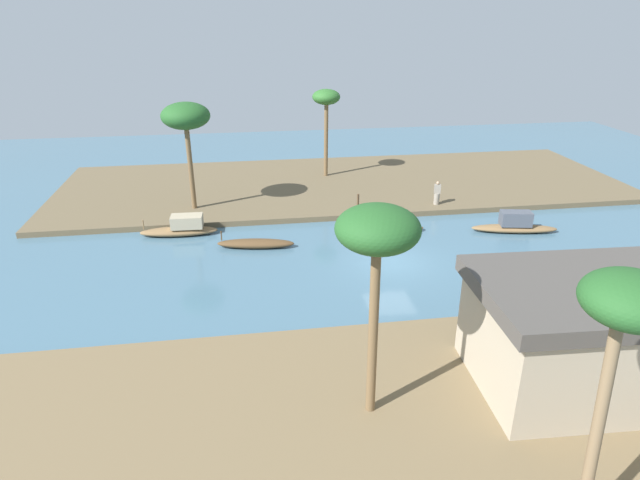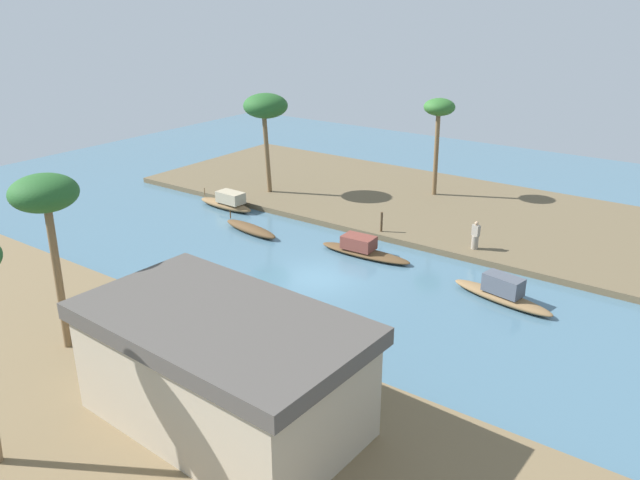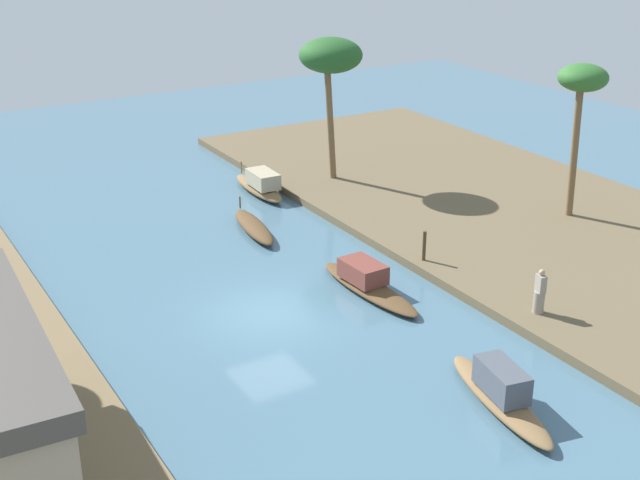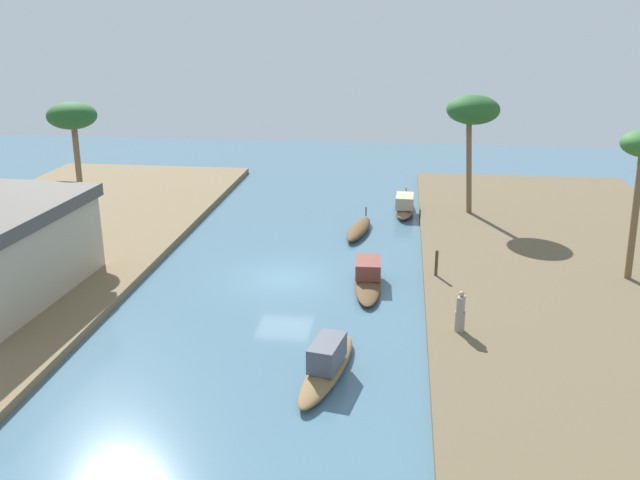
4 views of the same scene
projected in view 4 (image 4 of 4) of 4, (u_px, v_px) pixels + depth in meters
river_water at (284, 278)px, 30.74m from camera, size 68.32×68.32×0.00m
riverbank_left at (590, 289)px, 29.12m from camera, size 41.40×14.29×0.35m
riverbank_right at (7, 262)px, 32.25m from camera, size 41.40×14.29×0.35m
sampan_midstream at (327, 364)px, 22.37m from camera, size 5.18×1.98×1.29m
sampan_downstream_large at (405, 206)px, 40.50m from camera, size 4.53×1.25×1.22m
sampan_with_red_awning at (359, 229)px, 36.89m from camera, size 4.39×1.55×0.99m
sampan_open_hull at (368, 277)px, 29.91m from camera, size 5.41×1.43×1.07m
person_on_near_bank at (460, 314)px, 24.71m from camera, size 0.47×0.46×1.57m
mooring_post at (436, 263)px, 29.95m from camera, size 0.14×0.14×1.18m
palm_tree_left_far at (473, 112)px, 37.75m from camera, size 2.97×2.97×6.81m
palm_tree_right_tall at (72, 120)px, 33.64m from camera, size 2.44×2.44×6.95m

